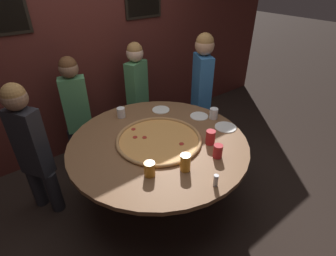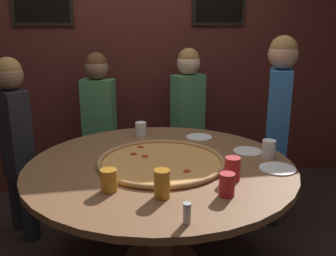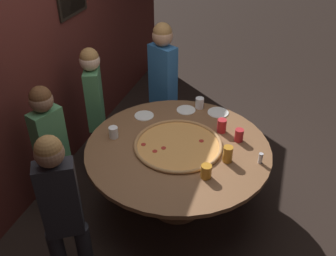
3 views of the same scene
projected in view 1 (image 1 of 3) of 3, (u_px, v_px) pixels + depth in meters
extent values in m
plane|color=black|center=(160.00, 197.00, 2.84)|extent=(24.00, 24.00, 0.00)
cube|color=#4C1E19|center=(87.00, 47.00, 3.11)|extent=(6.40, 0.06, 2.60)
cube|color=black|center=(143.00, 1.00, 3.25)|extent=(0.52, 0.02, 0.40)
cube|color=#B2A893|center=(144.00, 1.00, 3.25)|extent=(0.46, 0.01, 0.34)
cylinder|color=brown|center=(158.00, 143.00, 2.45)|extent=(1.67, 1.67, 0.04)
cylinder|color=brown|center=(159.00, 172.00, 2.65)|extent=(0.16, 0.16, 0.70)
cylinder|color=brown|center=(159.00, 196.00, 2.83)|extent=(0.52, 0.52, 0.04)
cylinder|color=#E0994C|center=(159.00, 140.00, 2.44)|extent=(0.76, 0.76, 0.01)
torus|color=#B27F4C|center=(159.00, 139.00, 2.44)|extent=(0.80, 0.80, 0.03)
cylinder|color=#A8281E|center=(182.00, 144.00, 2.38)|extent=(0.04, 0.04, 0.00)
cylinder|color=#A8281E|center=(135.00, 137.00, 2.47)|extent=(0.04, 0.04, 0.00)
cylinder|color=#A8281E|center=(133.00, 129.00, 2.59)|extent=(0.04, 0.04, 0.00)
cylinder|color=#A8281E|center=(145.00, 137.00, 2.47)|extent=(0.04, 0.04, 0.00)
cylinder|color=white|center=(121.00, 113.00, 2.80)|extent=(0.08, 0.08, 0.11)
cylinder|color=#B22328|center=(218.00, 151.00, 2.21)|extent=(0.08, 0.08, 0.12)
cylinder|color=white|center=(214.00, 113.00, 2.77)|extent=(0.09, 0.09, 0.11)
cylinder|color=#BC7A23|center=(150.00, 169.00, 2.02)|extent=(0.09, 0.09, 0.12)
cylinder|color=#BC7A23|center=(185.00, 163.00, 2.06)|extent=(0.08, 0.08, 0.15)
cylinder|color=#B22328|center=(210.00, 137.00, 2.37)|extent=(0.09, 0.09, 0.13)
cylinder|color=white|center=(161.00, 110.00, 2.96)|extent=(0.20, 0.20, 0.01)
cylinder|color=white|center=(225.00, 127.00, 2.64)|extent=(0.22, 0.22, 0.01)
cylinder|color=white|center=(199.00, 116.00, 2.83)|extent=(0.20, 0.20, 0.01)
cylinder|color=silver|center=(216.00, 181.00, 1.93)|extent=(0.04, 0.04, 0.08)
cylinder|color=#B7B7BC|center=(216.00, 176.00, 1.91)|extent=(0.04, 0.04, 0.01)
cylinder|color=#232328|center=(54.00, 191.00, 2.59)|extent=(0.17, 0.17, 0.47)
cylinder|color=#232328|center=(37.00, 186.00, 2.65)|extent=(0.17, 0.17, 0.47)
cube|color=#232328|center=(30.00, 142.00, 2.32)|extent=(0.28, 0.32, 0.66)
sphere|color=#8C664C|center=(15.00, 98.00, 2.09)|extent=(0.20, 0.20, 0.20)
sphere|color=#9E703D|center=(13.00, 94.00, 2.07)|extent=(0.19, 0.19, 0.19)
cylinder|color=#232328|center=(93.00, 144.00, 3.28)|extent=(0.16, 0.16, 0.46)
cylinder|color=#232328|center=(76.00, 147.00, 3.22)|extent=(0.16, 0.16, 0.46)
cube|color=#4C8C59|center=(76.00, 105.00, 2.95)|extent=(0.31, 0.23, 0.65)
sphere|color=#8C664C|center=(68.00, 69.00, 2.73)|extent=(0.20, 0.20, 0.20)
sphere|color=brown|center=(68.00, 65.00, 2.71)|extent=(0.19, 0.19, 0.19)
cylinder|color=#232328|center=(144.00, 122.00, 3.72)|extent=(0.16, 0.16, 0.47)
cylinder|color=#232328|center=(135.00, 129.00, 3.56)|extent=(0.16, 0.16, 0.47)
cube|color=#4C8C59|center=(137.00, 87.00, 3.34)|extent=(0.32, 0.25, 0.66)
sphere|color=beige|center=(135.00, 53.00, 3.11)|extent=(0.21, 0.21, 0.21)
sphere|color=#9E703D|center=(135.00, 50.00, 3.09)|extent=(0.19, 0.19, 0.19)
cylinder|color=#232328|center=(196.00, 123.00, 3.66)|extent=(0.18, 0.18, 0.52)
cylinder|color=#232328|center=(201.00, 132.00, 3.47)|extent=(0.18, 0.18, 0.52)
cube|color=#3370B2|center=(202.00, 84.00, 3.23)|extent=(0.28, 0.35, 0.72)
sphere|color=tan|center=(205.00, 46.00, 2.98)|extent=(0.22, 0.22, 0.22)
sphere|color=#9E703D|center=(205.00, 42.00, 2.96)|extent=(0.21, 0.21, 0.21)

